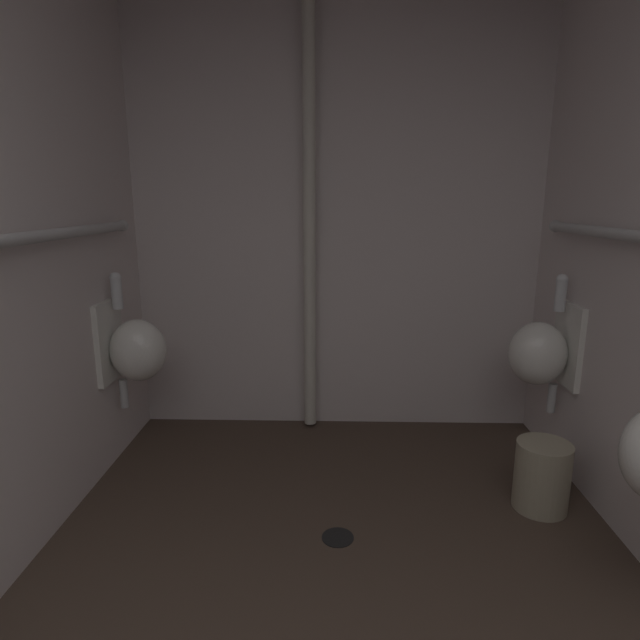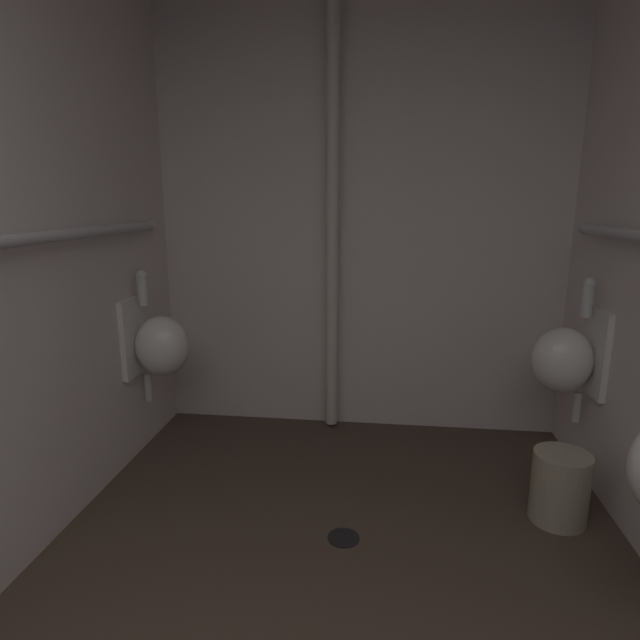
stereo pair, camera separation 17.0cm
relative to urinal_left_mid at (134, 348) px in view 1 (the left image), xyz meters
name	(u,v)px [view 1 (the left image)]	position (x,y,z in m)	size (l,w,h in m)	color
floor	(335,636)	(1.09, -1.17, -0.69)	(2.60, 3.54, 0.08)	#47382D
wall_back	(336,212)	(1.09, 0.57, 0.71)	(2.60, 0.06, 2.72)	silver
urinal_left_mid	(134,348)	(0.00, 0.00, 0.00)	(0.32, 0.30, 0.76)	silver
urinal_right_far	(542,351)	(2.19, 0.00, 0.00)	(0.32, 0.30, 0.76)	silver
standpipe_back_wall	(309,213)	(0.93, 0.46, 0.71)	(0.07, 0.07, 2.67)	beige
floor_drain	(338,537)	(1.10, -0.69, -0.65)	(0.14, 0.14, 0.01)	black
waste_bin	(542,476)	(2.07, -0.43, -0.49)	(0.25, 0.25, 0.33)	#9E937A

